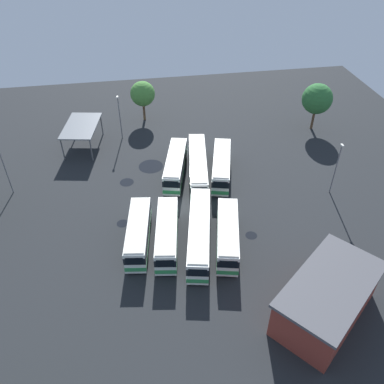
{
  "coord_description": "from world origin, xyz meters",
  "views": [
    {
      "loc": [
        41.28,
        -6.01,
        35.53
      ],
      "look_at": [
        -1.18,
        1.17,
        1.49
      ],
      "focal_mm": 37.12,
      "sensor_mm": 36.0,
      "label": 1
    }
  ],
  "objects_px": {
    "lamp_post_mid_lot": "(120,116)",
    "bus_row1_slot1": "(167,234)",
    "bus_row0_slot2": "(198,165)",
    "bus_row1_slot2": "(199,232)",
    "lamp_post_far_corner": "(5,168)",
    "tree_west_edge": "(317,99)",
    "bus_row0_slot1": "(175,165)",
    "bus_row1_slot3": "(228,235)",
    "depot_building": "(327,299)",
    "lamp_post_near_entrance": "(336,167)",
    "bus_row0_slot3": "(221,166)",
    "tree_south_edge": "(143,94)",
    "bus_row1_slot0": "(138,233)",
    "maintenance_shelter": "(81,126)"
  },
  "relations": [
    {
      "from": "lamp_post_far_corner",
      "to": "bus_row1_slot1",
      "type": "bearing_deg",
      "value": 55.96
    },
    {
      "from": "tree_south_edge",
      "to": "depot_building",
      "type": "bearing_deg",
      "value": 18.2
    },
    {
      "from": "bus_row0_slot2",
      "to": "lamp_post_mid_lot",
      "type": "height_order",
      "value": "lamp_post_mid_lot"
    },
    {
      "from": "bus_row0_slot3",
      "to": "lamp_post_far_corner",
      "type": "distance_m",
      "value": 30.59
    },
    {
      "from": "bus_row0_slot1",
      "to": "bus_row0_slot2",
      "type": "xyz_separation_m",
      "value": [
        0.57,
        3.29,
        0.0
      ]
    },
    {
      "from": "bus_row0_slot1",
      "to": "bus_row1_slot2",
      "type": "xyz_separation_m",
      "value": [
        14.7,
        0.91,
        0.0
      ]
    },
    {
      "from": "depot_building",
      "to": "maintenance_shelter",
      "type": "distance_m",
      "value": 45.69
    },
    {
      "from": "bus_row0_slot2",
      "to": "bus_row1_slot3",
      "type": "xyz_separation_m",
      "value": [
        15.19,
        0.91,
        -0.0
      ]
    },
    {
      "from": "bus_row1_slot0",
      "to": "depot_building",
      "type": "distance_m",
      "value": 22.45
    },
    {
      "from": "lamp_post_mid_lot",
      "to": "tree_west_edge",
      "type": "xyz_separation_m",
      "value": [
        2.43,
        33.84,
        1.49
      ]
    },
    {
      "from": "bus_row0_slot1",
      "to": "bus_row0_slot3",
      "type": "bearing_deg",
      "value": 79.17
    },
    {
      "from": "bus_row0_slot1",
      "to": "lamp_post_far_corner",
      "type": "bearing_deg",
      "value": -89.13
    },
    {
      "from": "bus_row0_slot1",
      "to": "tree_south_edge",
      "type": "bearing_deg",
      "value": -169.78
    },
    {
      "from": "bus_row1_slot1",
      "to": "bus_row0_slot3",
      "type": "bearing_deg",
      "value": 143.22
    },
    {
      "from": "bus_row0_slot1",
      "to": "tree_south_edge",
      "type": "distance_m",
      "value": 19.2
    },
    {
      "from": "bus_row1_slot3",
      "to": "lamp_post_near_entrance",
      "type": "distance_m",
      "value": 19.05
    },
    {
      "from": "tree_west_edge",
      "to": "lamp_post_near_entrance",
      "type": "bearing_deg",
      "value": -14.89
    },
    {
      "from": "bus_row1_slot1",
      "to": "lamp_post_far_corner",
      "type": "relative_size",
      "value": 1.37
    },
    {
      "from": "bus_row0_slot2",
      "to": "lamp_post_near_entrance",
      "type": "height_order",
      "value": "lamp_post_near_entrance"
    },
    {
      "from": "bus_row1_slot0",
      "to": "lamp_post_near_entrance",
      "type": "distance_m",
      "value": 28.45
    },
    {
      "from": "bus_row0_slot3",
      "to": "maintenance_shelter",
      "type": "height_order",
      "value": "maintenance_shelter"
    },
    {
      "from": "lamp_post_far_corner",
      "to": "bus_row0_slot3",
      "type": "bearing_deg",
      "value": 88.24
    },
    {
      "from": "lamp_post_far_corner",
      "to": "tree_west_edge",
      "type": "distance_m",
      "value": 50.97
    },
    {
      "from": "bus_row1_slot1",
      "to": "lamp_post_far_corner",
      "type": "bearing_deg",
      "value": -124.04
    },
    {
      "from": "bus_row1_slot0",
      "to": "bus_row1_slot3",
      "type": "bearing_deg",
      "value": 78.72
    },
    {
      "from": "bus_row0_slot2",
      "to": "bus_row1_slot2",
      "type": "bearing_deg",
      "value": -9.57
    },
    {
      "from": "bus_row1_slot2",
      "to": "tree_south_edge",
      "type": "bearing_deg",
      "value": -172.71
    },
    {
      "from": "bus_row0_slot1",
      "to": "depot_building",
      "type": "height_order",
      "value": "depot_building"
    },
    {
      "from": "lamp_post_mid_lot",
      "to": "tree_south_edge",
      "type": "bearing_deg",
      "value": 143.97
    },
    {
      "from": "bus_row0_slot3",
      "to": "lamp_post_far_corner",
      "type": "bearing_deg",
      "value": -91.76
    },
    {
      "from": "bus_row1_slot1",
      "to": "bus_row1_slot3",
      "type": "relative_size",
      "value": 1.01
    },
    {
      "from": "lamp_post_near_entrance",
      "to": "tree_west_edge",
      "type": "relative_size",
      "value": 0.95
    },
    {
      "from": "bus_row1_slot0",
      "to": "bus_row1_slot3",
      "type": "distance_m",
      "value": 10.8
    },
    {
      "from": "tree_west_edge",
      "to": "lamp_post_far_corner",
      "type": "bearing_deg",
      "value": -78.05
    },
    {
      "from": "bus_row1_slot3",
      "to": "bus_row0_slot3",
      "type": "bearing_deg",
      "value": 169.96
    },
    {
      "from": "bus_row0_slot3",
      "to": "depot_building",
      "type": "height_order",
      "value": "depot_building"
    },
    {
      "from": "bus_row1_slot2",
      "to": "bus_row1_slot3",
      "type": "distance_m",
      "value": 3.46
    },
    {
      "from": "lamp_post_mid_lot",
      "to": "depot_building",
      "type": "bearing_deg",
      "value": 26.02
    },
    {
      "from": "bus_row1_slot3",
      "to": "lamp_post_far_corner",
      "type": "relative_size",
      "value": 1.36
    },
    {
      "from": "lamp_post_near_entrance",
      "to": "maintenance_shelter",
      "type": "bearing_deg",
      "value": -117.75
    },
    {
      "from": "bus_row1_slot1",
      "to": "bus_row1_slot3",
      "type": "xyz_separation_m",
      "value": [
        1.41,
        7.2,
        -0.0
      ]
    },
    {
      "from": "bus_row0_slot1",
      "to": "bus_row1_slot3",
      "type": "height_order",
      "value": "same"
    },
    {
      "from": "bus_row1_slot2",
      "to": "depot_building",
      "type": "distance_m",
      "value": 16.34
    },
    {
      "from": "bus_row1_slot3",
      "to": "bus_row1_slot2",
      "type": "bearing_deg",
      "value": -107.7
    },
    {
      "from": "bus_row1_slot1",
      "to": "lamp_post_far_corner",
      "type": "height_order",
      "value": "lamp_post_far_corner"
    },
    {
      "from": "lamp_post_mid_lot",
      "to": "bus_row1_slot1",
      "type": "bearing_deg",
      "value": 9.89
    },
    {
      "from": "bus_row0_slot3",
      "to": "lamp_post_far_corner",
      "type": "relative_size",
      "value": 1.43
    },
    {
      "from": "bus_row1_slot3",
      "to": "lamp_post_mid_lot",
      "type": "bearing_deg",
      "value": -157.25
    },
    {
      "from": "bus_row1_slot0",
      "to": "tree_south_edge",
      "type": "distance_m",
      "value": 32.56
    },
    {
      "from": "bus_row0_slot3",
      "to": "lamp_post_mid_lot",
      "type": "distance_m",
      "value": 20.22
    }
  ]
}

